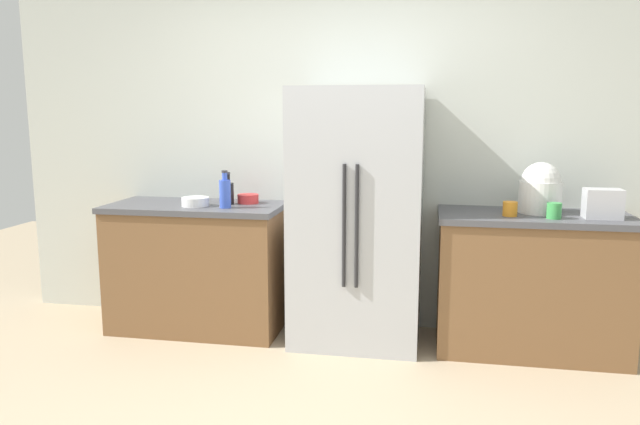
% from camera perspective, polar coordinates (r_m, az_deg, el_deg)
% --- Properties ---
extents(kitchen_back_panel, '(5.09, 0.10, 2.92)m').
position_cam_1_polar(kitchen_back_panel, '(4.43, 2.51, 8.02)').
color(kitchen_back_panel, silver).
rests_on(kitchen_back_panel, ground_plane).
extents(counter_left, '(1.25, 0.62, 0.92)m').
position_cam_1_polar(counter_left, '(4.50, -11.47, -5.02)').
color(counter_left, brown).
rests_on(counter_left, ground_plane).
extents(counter_right, '(1.23, 0.62, 0.92)m').
position_cam_1_polar(counter_right, '(4.24, 19.29, -6.29)').
color(counter_right, brown).
rests_on(counter_right, ground_plane).
extents(refrigerator, '(0.86, 0.66, 1.74)m').
position_cam_1_polar(refrigerator, '(4.09, 3.51, -0.48)').
color(refrigerator, '#B7BABF').
rests_on(refrigerator, ground_plane).
extents(toaster, '(0.22, 0.15, 0.18)m').
position_cam_1_polar(toaster, '(4.12, 25.15, 0.76)').
color(toaster, silver).
rests_on(toaster, counter_right).
extents(rice_cooker, '(0.27, 0.27, 0.33)m').
position_cam_1_polar(rice_cooker, '(4.19, 20.11, 2.09)').
color(rice_cooker, white).
rests_on(rice_cooker, counter_right).
extents(bottle_a, '(0.08, 0.08, 0.23)m').
position_cam_1_polar(bottle_a, '(4.36, -8.68, 1.90)').
color(bottle_a, black).
rests_on(bottle_a, counter_left).
extents(bottle_b, '(0.08, 0.08, 0.26)m').
position_cam_1_polar(bottle_b, '(4.19, -8.96, 1.87)').
color(bottle_b, blue).
rests_on(bottle_b, counter_left).
extents(cup_a, '(0.09, 0.09, 0.10)m').
position_cam_1_polar(cup_a, '(4.00, 21.25, 0.16)').
color(cup_a, green).
rests_on(cup_a, counter_right).
extents(cup_b, '(0.09, 0.09, 0.09)m').
position_cam_1_polar(cup_b, '(4.01, 17.52, 0.33)').
color(cup_b, orange).
rests_on(cup_b, counter_right).
extents(bowl_a, '(0.19, 0.19, 0.06)m').
position_cam_1_polar(bowl_a, '(4.32, -11.69, 1.01)').
color(bowl_a, white).
rests_on(bowl_a, counter_left).
extents(bowl_b, '(0.15, 0.15, 0.06)m').
position_cam_1_polar(bowl_b, '(4.39, -6.81, 1.30)').
color(bowl_b, red).
rests_on(bowl_b, counter_left).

